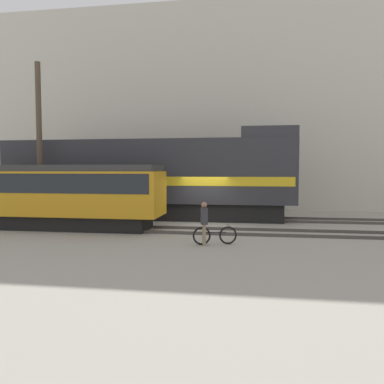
{
  "coord_description": "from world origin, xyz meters",
  "views": [
    {
      "loc": [
        2.41,
        -19.01,
        2.91
      ],
      "look_at": [
        -0.39,
        -0.94,
        1.8
      ],
      "focal_mm": 35.0,
      "sensor_mm": 36.0,
      "label": 1
    }
  ],
  "objects_px": {
    "freight_locomotive": "(150,177)",
    "utility_pole_left": "(39,143)",
    "streetcar": "(54,192)",
    "bicycle": "(215,235)",
    "person": "(204,219)"
  },
  "relations": [
    {
      "from": "freight_locomotive",
      "to": "bicycle",
      "type": "height_order",
      "value": "freight_locomotive"
    },
    {
      "from": "freight_locomotive",
      "to": "bicycle",
      "type": "distance_m",
      "value": 8.8
    },
    {
      "from": "utility_pole_left",
      "to": "streetcar",
      "type": "bearing_deg",
      "value": -47.11
    },
    {
      "from": "person",
      "to": "utility_pole_left",
      "type": "height_order",
      "value": "utility_pole_left"
    },
    {
      "from": "streetcar",
      "to": "bicycle",
      "type": "height_order",
      "value": "streetcar"
    },
    {
      "from": "streetcar",
      "to": "bicycle",
      "type": "bearing_deg",
      "value": -18.73
    },
    {
      "from": "utility_pole_left",
      "to": "bicycle",
      "type": "bearing_deg",
      "value": -26.05
    },
    {
      "from": "streetcar",
      "to": "utility_pole_left",
      "type": "distance_m",
      "value": 4.02
    },
    {
      "from": "streetcar",
      "to": "utility_pole_left",
      "type": "bearing_deg",
      "value": 132.89
    },
    {
      "from": "streetcar",
      "to": "bicycle",
      "type": "distance_m",
      "value": 8.74
    },
    {
      "from": "utility_pole_left",
      "to": "person",
      "type": "bearing_deg",
      "value": -28.15
    },
    {
      "from": "freight_locomotive",
      "to": "utility_pole_left",
      "type": "relative_size",
      "value": 1.94
    },
    {
      "from": "freight_locomotive",
      "to": "utility_pole_left",
      "type": "xyz_separation_m",
      "value": [
        -5.7,
        -2.24,
        1.97
      ]
    },
    {
      "from": "freight_locomotive",
      "to": "bicycle",
      "type": "relative_size",
      "value": 10.11
    },
    {
      "from": "bicycle",
      "to": "utility_pole_left",
      "type": "bearing_deg",
      "value": 153.95
    }
  ]
}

